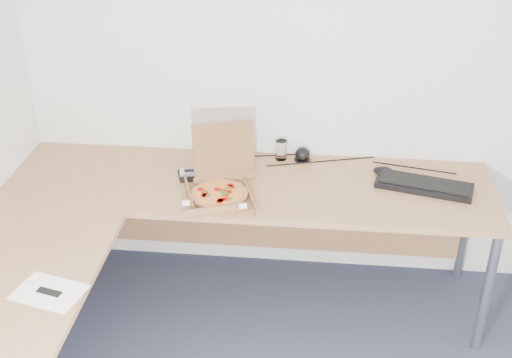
# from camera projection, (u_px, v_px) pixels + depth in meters

# --- Properties ---
(room_shell) EXTENTS (3.50, 3.50, 2.50)m
(room_shell) POSITION_uv_depth(u_px,v_px,m) (366.00, 272.00, 1.93)
(room_shell) COLOR silver
(room_shell) RESTS_ON ground
(desk) EXTENTS (2.50, 2.20, 0.73)m
(desk) POSITION_uv_depth(u_px,v_px,m) (170.00, 229.00, 3.11)
(desk) COLOR #AD774C
(desk) RESTS_ON ground
(pizza_box) EXTENTS (0.31, 0.36, 0.32)m
(pizza_box) POSITION_uv_depth(u_px,v_px,m) (220.00, 190.00, 3.30)
(pizza_box) COLOR brown
(pizza_box) RESTS_ON desk
(drinking_glass) EXTENTS (0.06, 0.06, 0.11)m
(drinking_glass) POSITION_uv_depth(u_px,v_px,m) (281.00, 150.00, 3.64)
(drinking_glass) COLOR white
(drinking_glass) RESTS_ON desk
(keyboard) EXTENTS (0.51, 0.28, 0.03)m
(keyboard) POSITION_uv_depth(u_px,v_px,m) (424.00, 185.00, 3.38)
(keyboard) COLOR black
(keyboard) RESTS_ON desk
(mouse) EXTENTS (0.11, 0.07, 0.04)m
(mouse) POSITION_uv_depth(u_px,v_px,m) (383.00, 171.00, 3.51)
(mouse) COLOR black
(mouse) RESTS_ON desk
(wallet) EXTENTS (0.16, 0.15, 0.02)m
(wallet) POSITION_uv_depth(u_px,v_px,m) (191.00, 175.00, 3.48)
(wallet) COLOR black
(wallet) RESTS_ON desk
(phone) EXTENTS (0.11, 0.07, 0.02)m
(phone) POSITION_uv_depth(u_px,v_px,m) (189.00, 172.00, 3.47)
(phone) COLOR #B2B5BA
(phone) RESTS_ON wallet
(paper_sheet) EXTENTS (0.31, 0.25, 0.00)m
(paper_sheet) POSITION_uv_depth(u_px,v_px,m) (49.00, 292.00, 2.66)
(paper_sheet) COLOR white
(paper_sheet) RESTS_ON desk
(dome_speaker) EXTENTS (0.09, 0.09, 0.08)m
(dome_speaker) POSITION_uv_depth(u_px,v_px,m) (302.00, 154.00, 3.64)
(dome_speaker) COLOR black
(dome_speaker) RESTS_ON desk
(cable_bundle) EXTENTS (0.66, 0.14, 0.01)m
(cable_bundle) POSITION_uv_depth(u_px,v_px,m) (321.00, 161.00, 3.63)
(cable_bundle) COLOR black
(cable_bundle) RESTS_ON desk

